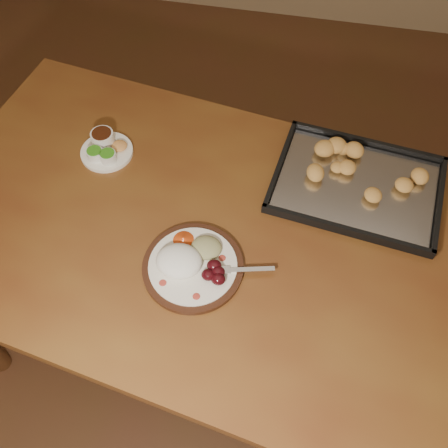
# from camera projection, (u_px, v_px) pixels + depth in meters

# --- Properties ---
(ground) EXTENTS (4.00, 4.00, 0.00)m
(ground) POSITION_uv_depth(u_px,v_px,m) (197.00, 306.00, 2.00)
(ground) COLOR #572D1E
(ground) RESTS_ON ground
(dining_table) EXTENTS (1.63, 1.13, 0.75)m
(dining_table) POSITION_uv_depth(u_px,v_px,m) (201.00, 246.00, 1.39)
(dining_table) COLOR brown
(dining_table) RESTS_ON ground
(dinner_plate) EXTENTS (0.33, 0.25, 0.06)m
(dinner_plate) POSITION_uv_depth(u_px,v_px,m) (191.00, 263.00, 1.23)
(dinner_plate) COLOR #33190E
(dinner_plate) RESTS_ON dining_table
(condiment_saucer) EXTENTS (0.15, 0.15, 0.05)m
(condiment_saucer) POSITION_uv_depth(u_px,v_px,m) (105.00, 148.00, 1.44)
(condiment_saucer) COLOR white
(condiment_saucer) RESTS_ON dining_table
(baking_tray) EXTENTS (0.49, 0.39, 0.05)m
(baking_tray) POSITION_uv_depth(u_px,v_px,m) (357.00, 184.00, 1.37)
(baking_tray) COLOR black
(baking_tray) RESTS_ON dining_table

